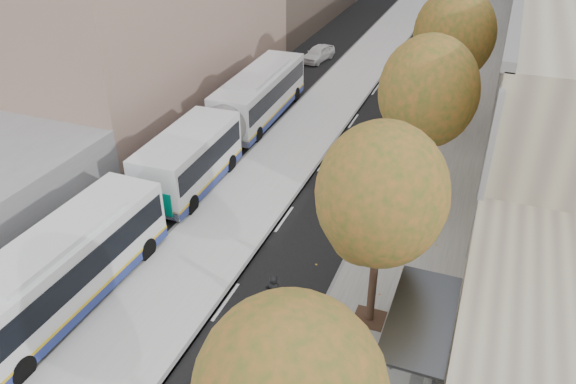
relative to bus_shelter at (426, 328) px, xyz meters
The scene contains 9 objects.
bus_platform 25.96m from the bus_shelter, 111.69° to the left, with size 4.25×150.00×0.15m, color silver.
sidewalk 24.19m from the bus_shelter, 93.72° to the left, with size 4.75×150.00×0.08m, color gray.
bus_shelter is the anchor object (origin of this frame).
tree_c 4.23m from the bus_shelter, 135.67° to the left, with size 4.20×4.20×7.28m.
tree_d 11.70m from the bus_shelter, 100.71° to the left, with size 4.40×4.40×7.60m.
tree_e 20.45m from the bus_shelter, 95.95° to the left, with size 4.60×4.60×7.92m.
bus_far 18.62m from the bus_shelter, 133.86° to the left, with size 3.07×17.65×2.93m.
cyclist 5.48m from the bus_shelter, behind, with size 0.72×1.71×2.12m.
distant_car 32.73m from the bus_shelter, 114.03° to the left, with size 1.48×3.69×1.26m, color white.
Camera 1 is at (6.25, -2.02, 14.30)m, focal length 35.00 mm.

